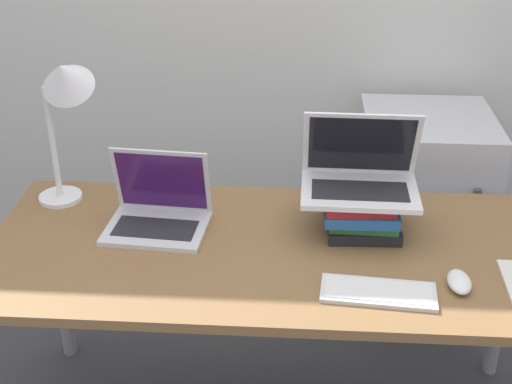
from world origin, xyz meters
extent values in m
cube|color=brown|center=(0.00, 0.38, 0.70)|extent=(1.71, 0.75, 0.03)
cylinder|color=gray|center=(-0.79, 0.69, 0.34)|extent=(0.05, 0.05, 0.68)
cylinder|color=gray|center=(0.79, 0.69, 0.34)|extent=(0.05, 0.05, 0.68)
cube|color=silver|center=(-0.36, 0.44, 0.72)|extent=(0.32, 0.25, 0.02)
cube|color=#232328|center=(-0.37, 0.43, 0.73)|extent=(0.26, 0.14, 0.00)
cube|color=silver|center=(-0.36, 0.53, 0.84)|extent=(0.31, 0.08, 0.22)
cube|color=#381451|center=(-0.36, 0.53, 0.84)|extent=(0.27, 0.07, 0.20)
cube|color=black|center=(0.26, 0.49, 0.73)|extent=(0.22, 0.21, 0.04)
cube|color=#33753D|center=(0.26, 0.50, 0.76)|extent=(0.21, 0.21, 0.03)
cube|color=#235693|center=(0.25, 0.49, 0.79)|extent=(0.22, 0.25, 0.03)
cube|color=maroon|center=(0.24, 0.48, 0.82)|extent=(0.21, 0.22, 0.03)
cube|color=silver|center=(0.24, 0.48, 0.85)|extent=(0.35, 0.24, 0.02)
cube|color=#232328|center=(0.24, 0.47, 0.86)|extent=(0.28, 0.13, 0.00)
cube|color=silver|center=(0.25, 0.56, 0.97)|extent=(0.35, 0.10, 0.23)
cube|color=black|center=(0.25, 0.56, 0.97)|extent=(0.31, 0.08, 0.20)
cube|color=silver|center=(0.28, 0.16, 0.72)|extent=(0.31, 0.15, 0.01)
cube|color=silver|center=(0.28, 0.16, 0.72)|extent=(0.29, 0.12, 0.00)
ellipsoid|color=white|center=(0.50, 0.20, 0.73)|extent=(0.06, 0.11, 0.04)
cylinder|color=white|center=(-0.72, 0.62, 0.72)|extent=(0.14, 0.14, 0.01)
cylinder|color=white|center=(-0.72, 0.62, 0.91)|extent=(0.02, 0.02, 0.37)
cone|color=white|center=(-0.64, 0.58, 1.15)|extent=(0.16, 0.19, 0.17)
cube|color=silver|center=(0.55, 1.12, 0.42)|extent=(0.49, 0.48, 0.84)
cube|color=#4C4C51|center=(0.70, 0.87, 0.46)|extent=(0.02, 0.02, 0.42)
camera|label=1|loc=(0.06, -1.40, 1.83)|focal=50.00mm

